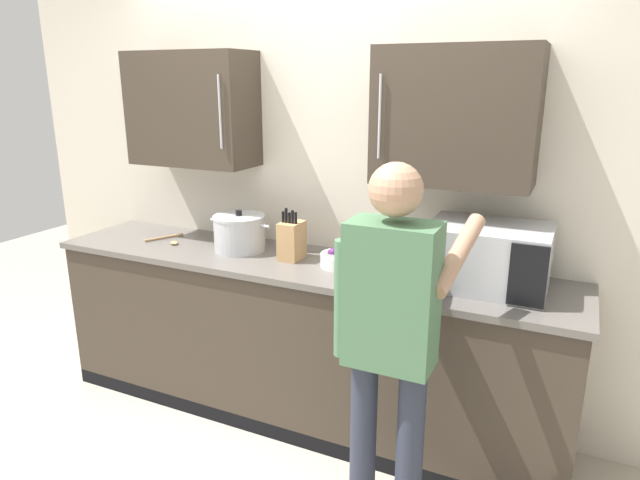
# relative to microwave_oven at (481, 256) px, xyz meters

# --- Properties ---
(back_wall_tiled) EXTENTS (4.27, 0.44, 2.71)m
(back_wall_tiled) POSITION_rel_microwave_oven_xyz_m (-0.96, 0.28, 0.33)
(back_wall_tiled) COLOR beige
(back_wall_tiled) RESTS_ON ground_plane
(counter_unit) EXTENTS (2.96, 0.62, 0.95)m
(counter_unit) POSITION_rel_microwave_oven_xyz_m (-0.96, -0.03, -0.63)
(counter_unit) COLOR #3D3328
(counter_unit) RESTS_ON ground_plane
(microwave_oven) EXTENTS (0.57, 0.82, 0.30)m
(microwave_oven) POSITION_rel_microwave_oven_xyz_m (0.00, 0.00, 0.00)
(microwave_oven) COLOR #B7BABF
(microwave_oven) RESTS_ON counter_unit
(stock_pot) EXTENTS (0.39, 0.30, 0.24)m
(stock_pot) POSITION_rel_microwave_oven_xyz_m (-1.35, -0.00, -0.05)
(stock_pot) COLOR #B7BABF
(stock_pot) RESTS_ON counter_unit
(wooden_spoon) EXTENTS (0.24, 0.23, 0.02)m
(wooden_spoon) POSITION_rel_microwave_oven_xyz_m (-1.85, -0.03, -0.14)
(wooden_spoon) COLOR tan
(wooden_spoon) RESTS_ON counter_unit
(fruit_bowl) EXTENTS (0.22, 0.22, 0.10)m
(fruit_bowl) POSITION_rel_microwave_oven_xyz_m (-0.71, -0.01, -0.11)
(fruit_bowl) COLOR white
(fruit_bowl) RESTS_ON counter_unit
(knife_block) EXTENTS (0.11, 0.15, 0.29)m
(knife_block) POSITION_rel_microwave_oven_xyz_m (-1.01, -0.02, -0.04)
(knife_block) COLOR tan
(knife_block) RESTS_ON counter_unit
(thermos_flask) EXTENTS (0.08, 0.08, 0.33)m
(thermos_flask) POSITION_rel_microwave_oven_xyz_m (-0.46, -0.01, 0.02)
(thermos_flask) COLOR #B7BABF
(thermos_flask) RESTS_ON counter_unit
(person_figure) EXTENTS (0.50, 0.52, 1.63)m
(person_figure) POSITION_rel_microwave_oven_xyz_m (-0.21, -0.70, -0.13)
(person_figure) COLOR #282D3D
(person_figure) RESTS_ON ground_plane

